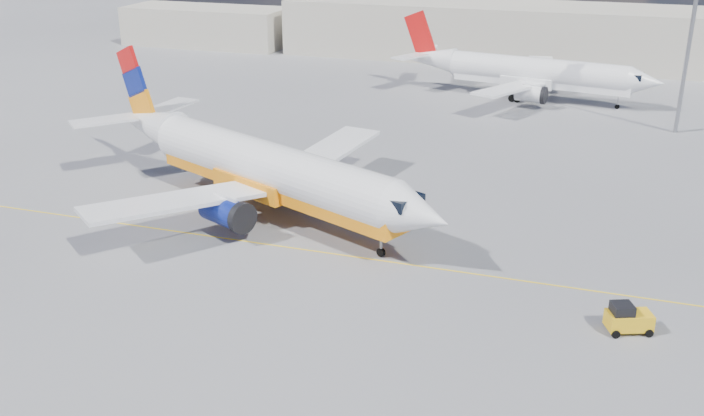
% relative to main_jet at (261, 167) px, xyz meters
% --- Properties ---
extents(ground, '(240.00, 240.00, 0.00)m').
position_rel_main_jet_xyz_m(ground, '(6.26, -8.48, -3.63)').
color(ground, slate).
rests_on(ground, ground).
extents(taxi_line, '(70.00, 0.15, 0.01)m').
position_rel_main_jet_xyz_m(taxi_line, '(6.26, -5.48, -3.62)').
color(taxi_line, yellow).
rests_on(taxi_line, ground).
extents(terminal_main, '(70.00, 14.00, 8.00)m').
position_rel_main_jet_xyz_m(terminal_main, '(11.26, 66.52, 0.37)').
color(terminal_main, beige).
rests_on(terminal_main, ground).
extents(terminal_annex, '(26.00, 10.00, 6.00)m').
position_rel_main_jet_xyz_m(terminal_annex, '(-38.74, 63.52, -0.63)').
color(terminal_annex, beige).
rests_on(terminal_annex, ground).
extents(main_jet, '(35.26, 26.54, 10.88)m').
position_rel_main_jet_xyz_m(main_jet, '(0.00, 0.00, 0.00)').
color(main_jet, white).
rests_on(main_jet, ground).
extents(second_jet, '(31.54, 24.56, 9.53)m').
position_rel_main_jet_xyz_m(second_jet, '(14.99, 42.94, -0.45)').
color(second_jet, white).
rests_on(second_jet, ground).
extents(gse_tug, '(2.75, 2.26, 1.73)m').
position_rel_main_jet_xyz_m(gse_tug, '(26.60, -9.90, -2.81)').
color(gse_tug, black).
rests_on(gse_tug, ground).
extents(floodlight_mast, '(1.42, 1.42, 19.41)m').
position_rel_main_jet_xyz_m(floodlight_mast, '(31.11, 33.26, 8.01)').
color(floodlight_mast, gray).
rests_on(floodlight_mast, ground).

